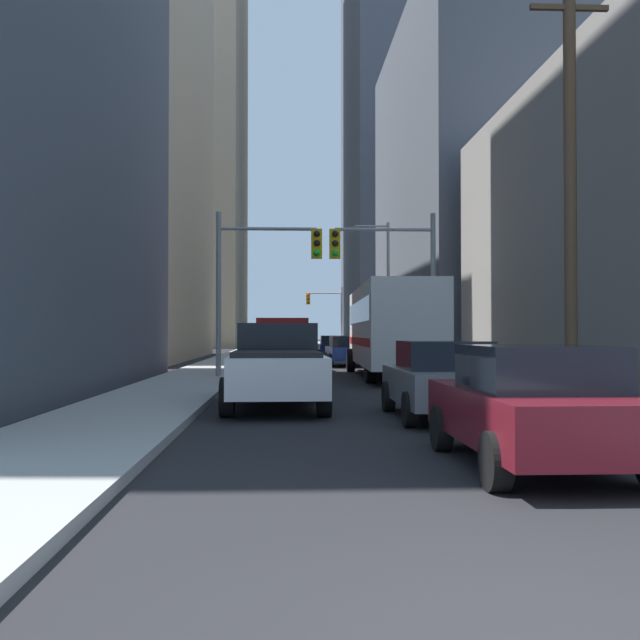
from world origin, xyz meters
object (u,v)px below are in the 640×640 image
(city_bus, at_px, (391,326))
(pickup_truck_white, at_px, (277,366))
(traffic_signal_near_right, at_px, (388,267))
(sedan_grey, at_px, (442,379))
(sedan_navy, at_px, (333,347))
(traffic_signal_far_right, at_px, (326,308))
(sedan_maroon, at_px, (534,406))
(sedan_blue, at_px, (346,351))
(traffic_signal_near_left, at_px, (264,267))
(cargo_van_red, at_px, (282,342))

(city_bus, relative_size, pickup_truck_white, 2.13)
(city_bus, bearing_deg, traffic_signal_near_right, -101.78)
(sedan_grey, bearing_deg, sedan_navy, 89.84)
(traffic_signal_far_right, bearing_deg, sedan_grey, -90.90)
(city_bus, height_order, traffic_signal_far_right, traffic_signal_far_right)
(pickup_truck_white, xyz_separation_m, traffic_signal_near_right, (3.90, 9.73, 3.11))
(traffic_signal_near_right, relative_size, traffic_signal_far_right, 1.00)
(sedan_maroon, height_order, traffic_signal_far_right, traffic_signal_far_right)
(sedan_grey, relative_size, sedan_blue, 0.99)
(traffic_signal_far_right, bearing_deg, city_bus, -89.82)
(sedan_blue, xyz_separation_m, sedan_navy, (0.00, 10.66, 0.00))
(sedan_navy, distance_m, traffic_signal_near_right, 22.18)
(city_bus, xyz_separation_m, traffic_signal_near_right, (-0.32, -1.55, 2.12))
(city_bus, bearing_deg, traffic_signal_near_left, -162.09)
(traffic_signal_near_left, bearing_deg, cargo_van_red, 81.70)
(sedan_maroon, distance_m, sedan_grey, 5.27)
(sedan_maroon, relative_size, traffic_signal_near_left, 0.70)
(sedan_blue, relative_size, sedan_navy, 1.01)
(sedan_maroon, xyz_separation_m, sedan_navy, (0.09, 39.19, 0.00))
(pickup_truck_white, distance_m, traffic_signal_near_right, 10.94)
(pickup_truck_white, relative_size, cargo_van_red, 1.04)
(cargo_van_red, relative_size, traffic_signal_far_right, 0.87)
(city_bus, bearing_deg, cargo_van_red, 145.36)
(cargo_van_red, height_order, traffic_signal_near_right, traffic_signal_near_right)
(sedan_navy, height_order, traffic_signal_near_left, traffic_signal_near_left)
(sedan_grey, distance_m, traffic_signal_far_right, 54.14)
(sedan_navy, height_order, traffic_signal_near_right, traffic_signal_near_right)
(city_bus, relative_size, sedan_blue, 2.73)
(sedan_grey, height_order, traffic_signal_far_right, traffic_signal_far_right)
(sedan_navy, bearing_deg, sedan_grey, -90.16)
(traffic_signal_near_left, xyz_separation_m, traffic_signal_near_right, (4.46, 0.00, 0.00))
(city_bus, xyz_separation_m, sedan_grey, (-0.97, -13.54, -1.16))
(cargo_van_red, distance_m, traffic_signal_near_left, 5.24)
(sedan_maroon, distance_m, sedan_navy, 39.19)
(traffic_signal_near_left, height_order, traffic_signal_far_right, same)
(sedan_maroon, xyz_separation_m, sedan_blue, (0.09, 28.53, 0.00))
(pickup_truck_white, height_order, sedan_grey, pickup_truck_white)
(sedan_navy, xyz_separation_m, traffic_signal_far_right, (0.75, 20.11, 3.25))
(sedan_grey, xyz_separation_m, sedan_navy, (0.09, 33.92, 0.00))
(city_bus, bearing_deg, sedan_maroon, -92.95)
(pickup_truck_white, xyz_separation_m, sedan_navy, (3.35, 31.66, -0.16))
(traffic_signal_near_left, height_order, traffic_signal_near_right, same)
(pickup_truck_white, relative_size, sedan_navy, 1.29)
(cargo_van_red, bearing_deg, sedan_grey, -79.06)
(sedan_blue, distance_m, traffic_signal_far_right, 30.95)
(cargo_van_red, bearing_deg, sedan_blue, 64.58)
(sedan_grey, bearing_deg, traffic_signal_near_right, 86.90)
(traffic_signal_far_right, bearing_deg, sedan_maroon, -90.82)
(city_bus, distance_m, sedan_maroon, 18.87)
(cargo_van_red, xyz_separation_m, sedan_grey, (3.17, -16.40, -0.52))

